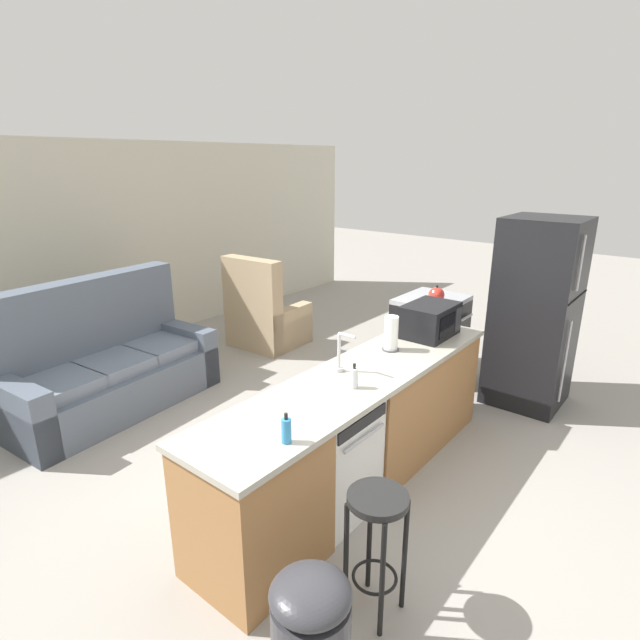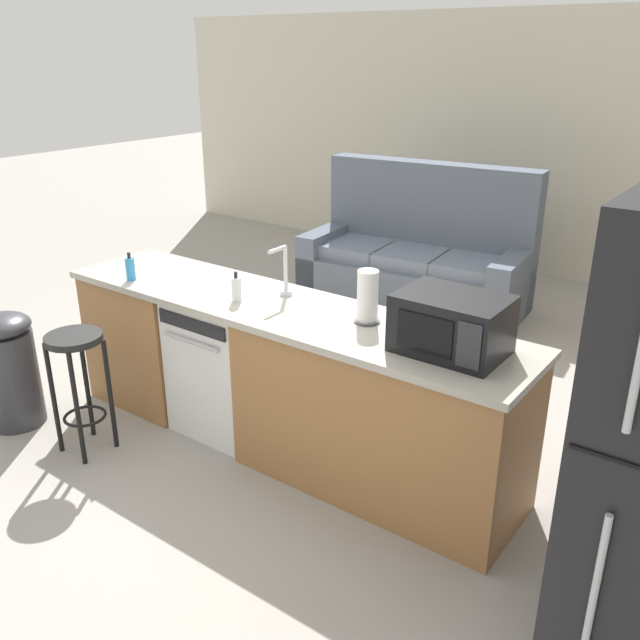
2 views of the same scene
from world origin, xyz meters
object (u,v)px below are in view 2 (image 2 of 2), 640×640
(bar_stool, at_px, (78,368))
(couch, at_px, (419,261))
(paper_towel_roll, at_px, (368,297))
(dish_soap_bottle, at_px, (130,269))
(dishwasher, at_px, (231,364))
(trash_bin, at_px, (9,369))
(microwave, at_px, (452,324))
(soap_bottle, at_px, (236,289))

(bar_stool, xyz_separation_m, couch, (0.35, 3.40, -0.14))
(paper_towel_roll, relative_size, dish_soap_bottle, 1.60)
(dish_soap_bottle, relative_size, couch, 0.08)
(dishwasher, relative_size, trash_bin, 1.14)
(paper_towel_roll, distance_m, couch, 2.89)
(paper_towel_roll, xyz_separation_m, trash_bin, (-2.06, -0.88, -0.66))
(microwave, relative_size, soap_bottle, 2.84)
(bar_stool, bearing_deg, dishwasher, 55.60)
(microwave, bearing_deg, dishwasher, 179.95)
(soap_bottle, height_order, dish_soap_bottle, same)
(dish_soap_bottle, height_order, trash_bin, dish_soap_bottle)
(paper_towel_roll, distance_m, dish_soap_bottle, 1.57)
(microwave, distance_m, dish_soap_bottle, 2.07)
(soap_bottle, distance_m, bar_stool, 1.02)
(bar_stool, bearing_deg, microwave, 20.46)
(microwave, xyz_separation_m, couch, (-1.59, 2.68, -0.65))
(microwave, relative_size, paper_towel_roll, 1.77)
(dishwasher, relative_size, couch, 0.40)
(trash_bin, height_order, couch, couch)
(paper_towel_roll, height_order, dish_soap_bottle, paper_towel_roll)
(microwave, distance_m, couch, 3.18)
(dish_soap_bottle, bearing_deg, couch, 80.86)
(paper_towel_roll, distance_m, bar_stool, 1.72)
(bar_stool, bearing_deg, paper_towel_roll, 29.33)
(dishwasher, xyz_separation_m, couch, (-0.15, 2.67, -0.03))
(soap_bottle, xyz_separation_m, bar_stool, (-0.67, -0.63, -0.44))
(soap_bottle, distance_m, couch, 2.85)
(microwave, distance_m, trash_bin, 2.77)
(dishwasher, relative_size, paper_towel_roll, 2.98)
(couch, bearing_deg, dish_soap_bottle, -99.14)
(dishwasher, xyz_separation_m, dish_soap_bottle, (-0.61, -0.21, 0.55))
(microwave, relative_size, dish_soap_bottle, 2.84)
(dishwasher, relative_size, dish_soap_bottle, 4.77)
(dishwasher, height_order, soap_bottle, soap_bottle)
(microwave, bearing_deg, bar_stool, -159.54)
(dishwasher, height_order, paper_towel_roll, paper_towel_roll)
(couch, bearing_deg, trash_bin, -105.69)
(soap_bottle, distance_m, trash_bin, 1.59)
(trash_bin, xyz_separation_m, couch, (0.98, 3.48, 0.02))
(trash_bin, bearing_deg, dish_soap_bottle, 49.38)
(dishwasher, relative_size, bar_stool, 1.14)
(bar_stool, distance_m, trash_bin, 0.65)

